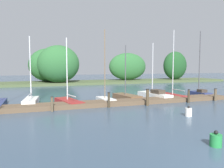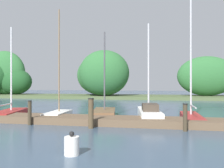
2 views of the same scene
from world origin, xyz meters
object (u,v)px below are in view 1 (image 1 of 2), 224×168
object	(u,v)px
mooring_piling_5	(215,95)
sailboat_4	(126,96)
sailboat_5	(153,95)
mooring_piling_1	(52,104)
sailboat_2	(68,101)
mooring_piling_3	(148,97)
sailboat_7	(199,92)
mooring_piling_4	(189,96)
channel_buoy_1	(189,112)
sailboat_6	(173,94)
channel_buoy_0	(216,140)
sailboat_1	(31,101)
sailboat_3	(105,99)
mooring_piling_2	(109,100)

from	to	relation	value
mooring_piling_5	sailboat_4	bearing A→B (deg)	154.12
sailboat_5	mooring_piling_1	bearing A→B (deg)	98.91
sailboat_2	mooring_piling_3	xyz separation A→B (m)	(5.97, -2.84, 0.43)
sailboat_7	mooring_piling_4	xyz separation A→B (m)	(-3.91, -3.11, 0.17)
channel_buoy_1	sailboat_6	bearing A→B (deg)	61.27
mooring_piling_5	channel_buoy_0	xyz separation A→B (m)	(-8.94, -8.98, -0.32)
channel_buoy_1	sailboat_5	bearing A→B (deg)	76.56
sailboat_2	sailboat_6	world-z (taller)	sailboat_6
sailboat_1	mooring_piling_1	distance (m)	3.39
mooring_piling_3	mooring_piling_4	distance (m)	4.12
sailboat_7	channel_buoy_0	size ratio (longest dim) A/B	10.71
sailboat_7	channel_buoy_0	bearing A→B (deg)	144.35
sailboat_4	sailboat_5	size ratio (longest dim) A/B	0.95
sailboat_7	mooring_piling_1	xyz separation A→B (m)	(-15.44, -2.99, 0.11)
sailboat_3	sailboat_2	bearing A→B (deg)	83.11
sailboat_3	mooring_piling_1	world-z (taller)	sailboat_3
mooring_piling_3	mooring_piling_5	xyz separation A→B (m)	(7.18, 0.21, -0.12)
mooring_piling_2	mooring_piling_3	world-z (taller)	mooring_piling_3
sailboat_5	sailboat_6	xyz separation A→B (m)	(2.28, -0.02, -0.05)
mooring_piling_1	sailboat_2	bearing A→B (deg)	60.87
sailboat_7	mooring_piling_4	size ratio (longest dim) A/B	5.86
sailboat_5	mooring_piling_1	world-z (taller)	sailboat_5
channel_buoy_0	channel_buoy_1	bearing A→B (deg)	62.34
sailboat_1	mooring_piling_5	world-z (taller)	sailboat_1
sailboat_3	sailboat_4	xyz separation A→B (m)	(2.46, 1.15, -0.01)
sailboat_3	sailboat_4	world-z (taller)	sailboat_3
mooring_piling_5	sailboat_1	bearing A→B (deg)	169.10
sailboat_1	sailboat_6	size ratio (longest dim) A/B	0.82
sailboat_5	mooring_piling_1	xyz separation A→B (m)	(-9.85, -3.00, 0.15)
sailboat_7	mooring_piling_1	size ratio (longest dim) A/B	6.50
sailboat_7	mooring_piling_4	distance (m)	4.99
sailboat_4	mooring_piling_3	size ratio (longest dim) A/B	3.81
sailboat_6	channel_buoy_0	xyz separation A→B (m)	(-6.47, -12.00, -0.08)
mooring_piling_3	sailboat_6	bearing A→B (deg)	34.39
sailboat_1	channel_buoy_0	size ratio (longest dim) A/B	8.67
sailboat_2	mooring_piling_3	world-z (taller)	sailboat_2
mooring_piling_3	mooring_piling_5	size ratio (longest dim) A/B	1.20
mooring_piling_2	channel_buoy_1	xyz separation A→B (m)	(3.86, -4.43, -0.33)
sailboat_4	sailboat_2	bearing A→B (deg)	89.74
sailboat_4	channel_buoy_1	xyz separation A→B (m)	(0.94, -7.97, -0.01)
sailboat_1	sailboat_7	distance (m)	16.89
sailboat_5	channel_buoy_1	xyz separation A→B (m)	(-1.77, -7.39, -0.11)
sailboat_2	sailboat_4	bearing A→B (deg)	-93.46
sailboat_4	channel_buoy_1	distance (m)	8.03
sailboat_2	sailboat_3	distance (m)	3.24
mooring_piling_5	sailboat_5	bearing A→B (deg)	147.42
sailboat_2	mooring_piling_5	xyz separation A→B (m)	(13.15, -2.63, 0.31)
sailboat_2	sailboat_3	bearing A→B (deg)	-106.32
mooring_piling_1	channel_buoy_1	world-z (taller)	mooring_piling_1
channel_buoy_0	sailboat_7	bearing A→B (deg)	50.84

